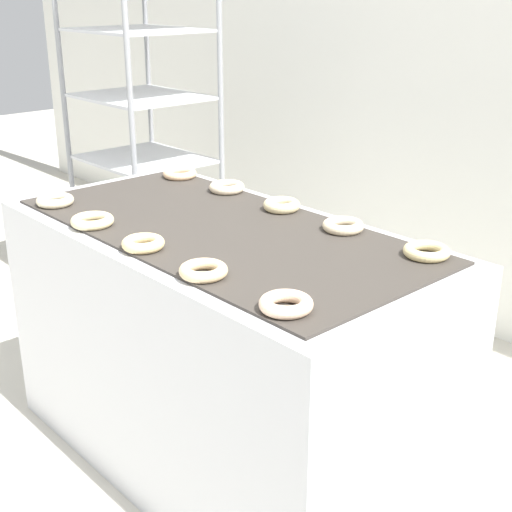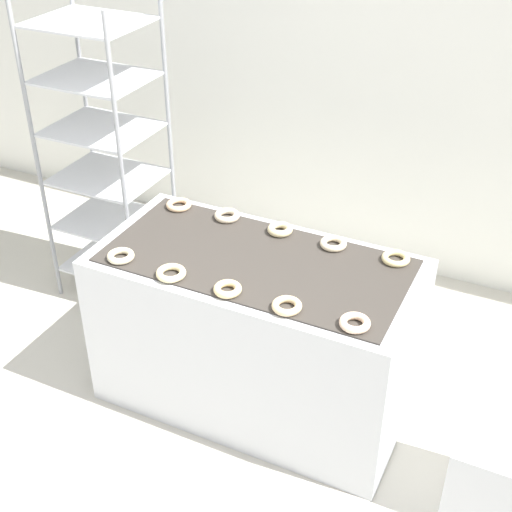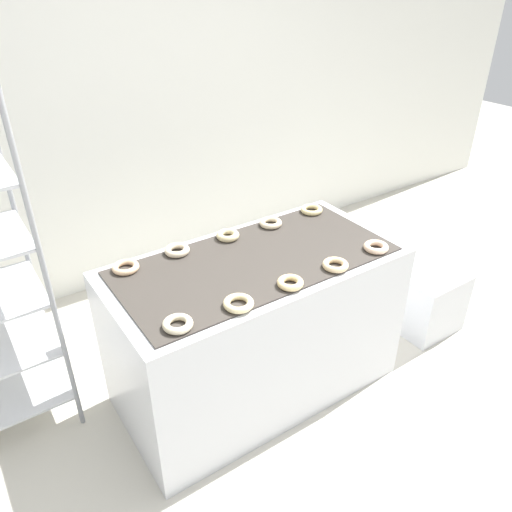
# 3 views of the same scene
# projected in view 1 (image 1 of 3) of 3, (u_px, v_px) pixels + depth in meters

# --- Properties ---
(wall_back) EXTENTS (8.00, 0.05, 2.80)m
(wall_back) POSITION_uv_depth(u_px,v_px,m) (504.00, 14.00, 2.89)
(wall_back) COLOR silver
(wall_back) RESTS_ON ground_plane
(fryer_machine) EXTENTS (1.47, 0.73, 0.83)m
(fryer_machine) POSITION_uv_depth(u_px,v_px,m) (222.00, 349.00, 2.30)
(fryer_machine) COLOR silver
(fryer_machine) RESTS_ON ground_plane
(baking_rack_cart) EXTENTS (0.59, 0.49, 1.75)m
(baking_rack_cart) POSITION_uv_depth(u_px,v_px,m) (143.00, 129.00, 3.27)
(baking_rack_cart) COLOR gray
(baking_rack_cart) RESTS_ON ground_plane
(donut_near_leftmost) EXTENTS (0.12, 0.12, 0.03)m
(donut_near_leftmost) POSITION_uv_depth(u_px,v_px,m) (55.00, 200.00, 2.36)
(donut_near_leftmost) COLOR beige
(donut_near_leftmost) RESTS_ON fryer_machine
(donut_near_left) EXTENTS (0.13, 0.13, 0.03)m
(donut_near_left) POSITION_uv_depth(u_px,v_px,m) (92.00, 221.00, 2.16)
(donut_near_left) COLOR beige
(donut_near_left) RESTS_ON fryer_machine
(donut_near_center) EXTENTS (0.12, 0.12, 0.03)m
(donut_near_center) POSITION_uv_depth(u_px,v_px,m) (143.00, 243.00, 1.98)
(donut_near_center) COLOR #F0D18D
(donut_near_center) RESTS_ON fryer_machine
(donut_near_right) EXTENTS (0.12, 0.12, 0.03)m
(donut_near_right) POSITION_uv_depth(u_px,v_px,m) (203.00, 270.00, 1.79)
(donut_near_right) COLOR beige
(donut_near_right) RESTS_ON fryer_machine
(donut_near_rightmost) EXTENTS (0.12, 0.12, 0.03)m
(donut_near_rightmost) POSITION_uv_depth(u_px,v_px,m) (286.00, 304.00, 1.60)
(donut_near_rightmost) COLOR beige
(donut_near_rightmost) RESTS_ON fryer_machine
(donut_far_leftmost) EXTENTS (0.13, 0.13, 0.03)m
(donut_far_leftmost) POSITION_uv_depth(u_px,v_px,m) (180.00, 174.00, 2.70)
(donut_far_leftmost) COLOR beige
(donut_far_leftmost) RESTS_ON fryer_machine
(donut_far_left) EXTENTS (0.13, 0.13, 0.03)m
(donut_far_left) POSITION_uv_depth(u_px,v_px,m) (227.00, 187.00, 2.51)
(donut_far_left) COLOR beige
(donut_far_left) RESTS_ON fryer_machine
(donut_far_center) EXTENTS (0.12, 0.12, 0.03)m
(donut_far_center) POSITION_uv_depth(u_px,v_px,m) (282.00, 205.00, 2.31)
(donut_far_center) COLOR beige
(donut_far_center) RESTS_ON fryer_machine
(donut_far_right) EXTENTS (0.12, 0.12, 0.03)m
(donut_far_right) POSITION_uv_depth(u_px,v_px,m) (343.00, 226.00, 2.12)
(donut_far_right) COLOR beige
(donut_far_right) RESTS_ON fryer_machine
(donut_far_rightmost) EXTENTS (0.13, 0.13, 0.03)m
(donut_far_rightmost) POSITION_uv_depth(u_px,v_px,m) (427.00, 251.00, 1.92)
(donut_far_rightmost) COLOR beige
(donut_far_rightmost) RESTS_ON fryer_machine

